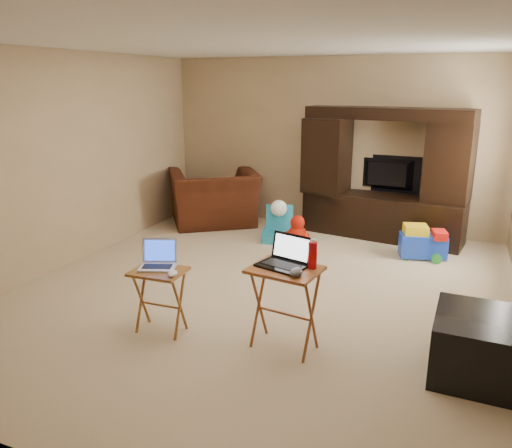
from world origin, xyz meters
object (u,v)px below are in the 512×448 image
at_px(child_rocker, 276,224).
at_px(water_bottle, 313,255).
at_px(television, 387,174).
at_px(mouse_right, 296,272).
at_px(entertainment_center, 385,174).
at_px(tray_table_left, 160,301).
at_px(tray_table_right, 284,309).
at_px(laptop_right, 281,253).
at_px(mouse_left, 173,273).
at_px(push_toy, 423,242).
at_px(laptop_left, 157,255).
at_px(ottoman, 485,348).
at_px(recliner, 214,198).
at_px(plush_toy, 297,230).

xyz_separation_m(child_rocker, water_bottle, (1.26, -2.62, 0.57)).
height_order(television, mouse_right, television).
xyz_separation_m(entertainment_center, mouse_right, (-0.13, -3.56, -0.17)).
relative_size(tray_table_left, mouse_right, 4.03).
distance_m(tray_table_right, laptop_right, 0.48).
distance_m(television, mouse_right, 3.78).
bearing_deg(tray_table_left, mouse_left, -22.73).
height_order(push_toy, laptop_left, laptop_left).
height_order(tray_table_left, laptop_right, laptop_right).
relative_size(tray_table_left, laptop_right, 1.57).
bearing_deg(laptop_right, laptop_left, -157.96).
bearing_deg(entertainment_center, mouse_left, -99.32).
distance_m(child_rocker, push_toy, 1.94).
relative_size(ottoman, laptop_left, 2.44).
relative_size(ottoman, tray_table_left, 1.27).
relative_size(television, recliner, 0.72).
bearing_deg(water_bottle, recliner, 128.39).
bearing_deg(push_toy, tray_table_right, -122.63).
bearing_deg(water_bottle, mouse_right, -109.29).
relative_size(tray_table_left, water_bottle, 2.66).
bearing_deg(tray_table_right, laptop_right, 161.80).
distance_m(entertainment_center, ottoman, 3.57).
bearing_deg(push_toy, water_bottle, -119.18).
xyz_separation_m(ottoman, mouse_right, (-1.39, -0.29, 0.50)).
bearing_deg(tray_table_right, recliner, 133.70).
height_order(television, tray_table_right, television).
distance_m(tray_table_left, mouse_left, 0.37).
bearing_deg(television, water_bottle, 93.83).
relative_size(mouse_right, water_bottle, 0.66).
height_order(television, laptop_right, television).
relative_size(tray_table_left, mouse_left, 4.92).
distance_m(child_rocker, plush_toy, 0.32).
bearing_deg(entertainment_center, tray_table_left, -102.27).
bearing_deg(plush_toy, recliner, 162.14).
bearing_deg(television, recliner, 16.15).
bearing_deg(laptop_right, mouse_left, -150.05).
relative_size(entertainment_center, plush_toy, 5.40).
height_order(plush_toy, ottoman, ottoman).
xyz_separation_m(child_rocker, mouse_left, (0.14, -2.91, 0.35)).
height_order(child_rocker, mouse_left, mouse_left).
relative_size(push_toy, water_bottle, 2.61).
height_order(television, child_rocker, television).
height_order(child_rocker, mouse_right, mouse_right).
distance_m(entertainment_center, mouse_right, 3.57).
bearing_deg(plush_toy, mouse_left, -93.59).
distance_m(recliner, mouse_left, 3.63).
relative_size(television, laptop_right, 2.49).
relative_size(tray_table_right, laptop_left, 2.33).
height_order(recliner, child_rocker, recliner).
height_order(entertainment_center, tray_table_left, entertainment_center).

